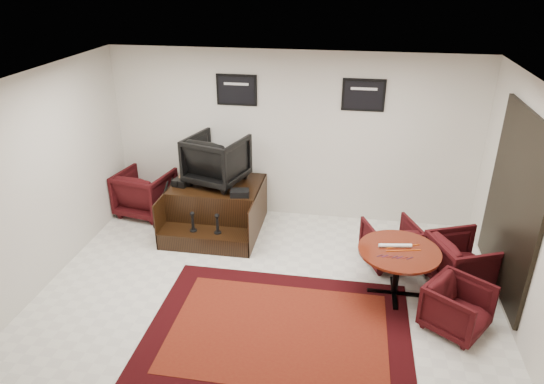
{
  "coord_description": "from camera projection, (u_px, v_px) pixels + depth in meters",
  "views": [
    {
      "loc": [
        0.94,
        -5.02,
        3.96
      ],
      "look_at": [
        -0.06,
        0.9,
        1.14
      ],
      "focal_mm": 32.0,
      "sensor_mm": 36.0,
      "label": 1
    }
  ],
  "objects": [
    {
      "name": "umbrella_hooked",
      "position": [
        167.0,
        199.0,
        8.05
      ],
      "size": [
        0.32,
        0.12,
        0.86
      ],
      "primitive_type": null,
      "color": "black",
      "rests_on": "ground"
    },
    {
      "name": "shoes_pair",
      "position": [
        182.0,
        181.0,
        7.79
      ],
      "size": [
        0.29,
        0.34,
        0.11
      ],
      "color": "black",
      "rests_on": "shine_podium"
    },
    {
      "name": "table_clutter",
      "position": [
        401.0,
        251.0,
        6.12
      ],
      "size": [
        0.56,
        0.39,
        0.01
      ],
      "color": "#D74E0B",
      "rests_on": "meeting_table"
    },
    {
      "name": "table_chair_back",
      "position": [
        391.0,
        241.0,
        6.97
      ],
      "size": [
        0.88,
        0.86,
        0.71
      ],
      "primitive_type": "imported",
      "rotation": [
        0.0,
        0.0,
        3.53
      ],
      "color": "black",
      "rests_on": "ground"
    },
    {
      "name": "table_chair_corner",
      "position": [
        458.0,
        305.0,
        5.68
      ],
      "size": [
        0.88,
        0.89,
        0.68
      ],
      "primitive_type": "imported",
      "rotation": [
        0.0,
        0.0,
        0.95
      ],
      "color": "black",
      "rests_on": "ground"
    },
    {
      "name": "room_shell",
      "position": [
        301.0,
        173.0,
        5.59
      ],
      "size": [
        6.02,
        5.02,
        2.81
      ],
      "color": "silver",
      "rests_on": "ground"
    },
    {
      "name": "armchair_side",
      "position": [
        145.0,
        190.0,
        8.36
      ],
      "size": [
        0.97,
        0.93,
        0.87
      ],
      "primitive_type": "imported",
      "rotation": [
        0.0,
        0.0,
        2.95
      ],
      "color": "black",
      "rests_on": "ground"
    },
    {
      "name": "table_chair_window",
      "position": [
        463.0,
        260.0,
        6.45
      ],
      "size": [
        0.96,
        0.99,
        0.8
      ],
      "primitive_type": "imported",
      "rotation": [
        0.0,
        0.0,
        1.96
      ],
      "color": "black",
      "rests_on": "ground"
    },
    {
      "name": "shine_podium",
      "position": [
        217.0,
        208.0,
        7.94
      ],
      "size": [
        1.45,
        1.5,
        0.75
      ],
      "color": "black",
      "rests_on": "ground"
    },
    {
      "name": "meeting_table",
      "position": [
        399.0,
        256.0,
        6.18
      ],
      "size": [
        1.04,
        1.04,
        0.68
      ],
      "color": "#441309",
      "rests_on": "ground"
    },
    {
      "name": "polish_kit",
      "position": [
        240.0,
        193.0,
        7.41
      ],
      "size": [
        0.31,
        0.24,
        0.1
      ],
      "primitive_type": "cube",
      "rotation": [
        0.0,
        0.0,
        0.18
      ],
      "color": "black",
      "rests_on": "shine_podium"
    },
    {
      "name": "umbrella_black",
      "position": [
        162.0,
        204.0,
        7.83
      ],
      "size": [
        0.34,
        0.13,
        0.9
      ],
      "primitive_type": null,
      "color": "black",
      "rests_on": "ground"
    },
    {
      "name": "shine_chair",
      "position": [
        217.0,
        157.0,
        7.71
      ],
      "size": [
        1.04,
        1.0,
        0.87
      ],
      "primitive_type": "imported",
      "rotation": [
        0.0,
        0.0,
        2.85
      ],
      "color": "black",
      "rests_on": "shine_podium"
    },
    {
      "name": "paper_roll",
      "position": [
        395.0,
        246.0,
        6.19
      ],
      "size": [
        0.42,
        0.11,
        0.05
      ],
      "primitive_type": "cylinder",
      "rotation": [
        0.0,
        1.57,
        0.15
      ],
      "color": "white",
      "rests_on": "meeting_table"
    },
    {
      "name": "ground",
      "position": [
        265.0,
        301.0,
        6.3
      ],
      "size": [
        6.0,
        6.0,
        0.0
      ],
      "primitive_type": "plane",
      "color": "silver",
      "rests_on": "ground"
    },
    {
      "name": "area_rug",
      "position": [
        278.0,
        331.0,
        5.77
      ],
      "size": [
        3.11,
        2.33,
        0.01
      ],
      "color": "black",
      "rests_on": "ground"
    }
  ]
}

